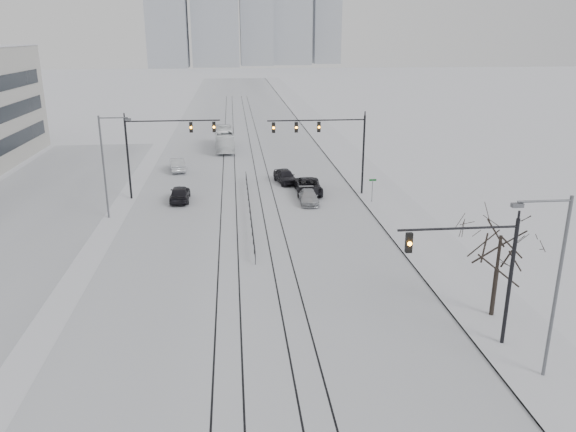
{
  "coord_description": "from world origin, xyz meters",
  "views": [
    {
      "loc": [
        -1.32,
        -18.65,
        15.6
      ],
      "look_at": [
        2.42,
        19.09,
        3.2
      ],
      "focal_mm": 35.0,
      "sensor_mm": 36.0,
      "label": 1
    }
  ],
  "objects_px": {
    "sedan_nb_right": "(309,197)",
    "sedan_sb_outer": "(177,165)",
    "box_truck": "(224,139)",
    "sedan_nb_far": "(285,176)",
    "sedan_sb_inner": "(180,194)",
    "traffic_mast_near": "(481,266)",
    "sedan_nb_front": "(309,187)",
    "bare_tree": "(500,244)"
  },
  "relations": [
    {
      "from": "sedan_nb_right",
      "to": "sedan_sb_outer",
      "type": "bearing_deg",
      "value": 134.06
    },
    {
      "from": "box_truck",
      "to": "sedan_sb_outer",
      "type": "bearing_deg",
      "value": 64.43
    },
    {
      "from": "sedan_sb_outer",
      "to": "sedan_nb_far",
      "type": "relative_size",
      "value": 1.06
    },
    {
      "from": "sedan_sb_inner",
      "to": "sedan_nb_far",
      "type": "bearing_deg",
      "value": -151.92
    },
    {
      "from": "traffic_mast_near",
      "to": "sedan_nb_far",
      "type": "relative_size",
      "value": 1.58
    },
    {
      "from": "traffic_mast_near",
      "to": "sedan_nb_front",
      "type": "xyz_separation_m",
      "value": [
        -4.6,
        29.9,
        -3.81
      ]
    },
    {
      "from": "sedan_sb_inner",
      "to": "box_truck",
      "type": "relative_size",
      "value": 0.44
    },
    {
      "from": "traffic_mast_near",
      "to": "sedan_nb_far",
      "type": "xyz_separation_m",
      "value": [
        -6.56,
        34.42,
        -3.81
      ]
    },
    {
      "from": "traffic_mast_near",
      "to": "sedan_sb_outer",
      "type": "bearing_deg",
      "value": 114.41
    },
    {
      "from": "sedan_nb_front",
      "to": "box_truck",
      "type": "height_order",
      "value": "box_truck"
    },
    {
      "from": "sedan_sb_inner",
      "to": "sedan_nb_right",
      "type": "height_order",
      "value": "sedan_sb_inner"
    },
    {
      "from": "sedan_nb_front",
      "to": "sedan_nb_right",
      "type": "height_order",
      "value": "sedan_nb_front"
    },
    {
      "from": "sedan_nb_far",
      "to": "box_truck",
      "type": "xyz_separation_m",
      "value": [
        -6.73,
        19.32,
        0.7
      ]
    },
    {
      "from": "sedan_nb_right",
      "to": "box_truck",
      "type": "bearing_deg",
      "value": 107.93
    },
    {
      "from": "sedan_nb_front",
      "to": "sedan_nb_right",
      "type": "distance_m",
      "value": 3.33
    },
    {
      "from": "sedan_sb_inner",
      "to": "box_truck",
      "type": "height_order",
      "value": "box_truck"
    },
    {
      "from": "bare_tree",
      "to": "sedan_sb_outer",
      "type": "relative_size",
      "value": 1.3
    },
    {
      "from": "bare_tree",
      "to": "box_truck",
      "type": "height_order",
      "value": "bare_tree"
    },
    {
      "from": "bare_tree",
      "to": "sedan_nb_right",
      "type": "relative_size",
      "value": 1.44
    },
    {
      "from": "sedan_sb_inner",
      "to": "sedan_nb_right",
      "type": "bearing_deg",
      "value": 170.7
    },
    {
      "from": "sedan_nb_front",
      "to": "sedan_nb_right",
      "type": "relative_size",
      "value": 1.28
    },
    {
      "from": "traffic_mast_near",
      "to": "box_truck",
      "type": "height_order",
      "value": "traffic_mast_near"
    },
    {
      "from": "traffic_mast_near",
      "to": "sedan_sb_inner",
      "type": "height_order",
      "value": "traffic_mast_near"
    },
    {
      "from": "sedan_sb_inner",
      "to": "sedan_nb_front",
      "type": "relative_size",
      "value": 0.84
    },
    {
      "from": "sedan_sb_outer",
      "to": "box_truck",
      "type": "height_order",
      "value": "box_truck"
    },
    {
      "from": "bare_tree",
      "to": "sedan_sb_inner",
      "type": "bearing_deg",
      "value": 127.84
    },
    {
      "from": "bare_tree",
      "to": "sedan_sb_inner",
      "type": "relative_size",
      "value": 1.34
    },
    {
      "from": "sedan_sb_outer",
      "to": "sedan_nb_right",
      "type": "relative_size",
      "value": 1.11
    },
    {
      "from": "sedan_sb_inner",
      "to": "box_truck",
      "type": "distance_m",
      "value": 25.59
    },
    {
      "from": "sedan_nb_right",
      "to": "sedan_nb_far",
      "type": "distance_m",
      "value": 7.96
    },
    {
      "from": "traffic_mast_near",
      "to": "sedan_nb_far",
      "type": "height_order",
      "value": "traffic_mast_near"
    },
    {
      "from": "traffic_mast_near",
      "to": "sedan_nb_far",
      "type": "bearing_deg",
      "value": 100.79
    },
    {
      "from": "sedan_sb_outer",
      "to": "sedan_sb_inner",
      "type": "bearing_deg",
      "value": 86.92
    },
    {
      "from": "traffic_mast_near",
      "to": "bare_tree",
      "type": "distance_m",
      "value": 3.85
    },
    {
      "from": "sedan_nb_right",
      "to": "traffic_mast_near",
      "type": "bearing_deg",
      "value": -78.26
    },
    {
      "from": "traffic_mast_near",
      "to": "box_truck",
      "type": "bearing_deg",
      "value": 103.89
    },
    {
      "from": "traffic_mast_near",
      "to": "sedan_nb_right",
      "type": "relative_size",
      "value": 1.65
    },
    {
      "from": "sedan_nb_right",
      "to": "sedan_sb_inner",
      "type": "bearing_deg",
      "value": 172.36
    },
    {
      "from": "sedan_nb_far",
      "to": "box_truck",
      "type": "height_order",
      "value": "box_truck"
    },
    {
      "from": "traffic_mast_near",
      "to": "bare_tree",
      "type": "bearing_deg",
      "value": 51.24
    },
    {
      "from": "bare_tree",
      "to": "sedan_sb_outer",
      "type": "xyz_separation_m",
      "value": [
        -21.14,
        38.27,
        -3.71
      ]
    },
    {
      "from": "sedan_nb_front",
      "to": "sedan_nb_far",
      "type": "distance_m",
      "value": 4.93
    }
  ]
}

